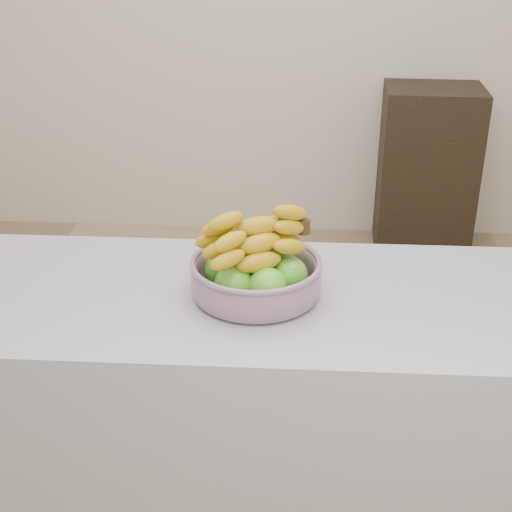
{
  "coord_description": "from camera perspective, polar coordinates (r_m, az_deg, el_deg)",
  "views": [
    {
      "loc": [
        0.1,
        -1.91,
        1.72
      ],
      "look_at": [
        0.0,
        -0.44,
        1.0
      ],
      "focal_mm": 50.0,
      "sensor_mm": 36.0,
      "label": 1
    }
  ],
  "objects": [
    {
      "name": "ground",
      "position": [
        2.57,
        0.53,
        -15.92
      ],
      "size": [
        4.0,
        4.0,
        0.0
      ],
      "primitive_type": "plane",
      "color": "tan",
      "rests_on": "ground"
    },
    {
      "name": "counter",
      "position": [
        1.94,
        -0.15,
        -14.76
      ],
      "size": [
        2.0,
        0.6,
        0.9
      ],
      "primitive_type": "cube",
      "color": "#A1A0A9",
      "rests_on": "ground"
    },
    {
      "name": "cabinet",
      "position": [
        3.96,
        13.49,
        6.61
      ],
      "size": [
        0.52,
        0.42,
        0.9
      ],
      "primitive_type": "cube",
      "rotation": [
        0.0,
        0.0,
        -0.04
      ],
      "color": "black",
      "rests_on": "ground"
    },
    {
      "name": "fruit_bowl",
      "position": [
        1.65,
        -0.01,
        -1.22
      ],
      "size": [
        0.31,
        0.31,
        0.2
      ],
      "rotation": [
        0.0,
        0.0,
        0.4
      ],
      "color": "#8D95A9",
      "rests_on": "counter"
    }
  ]
}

